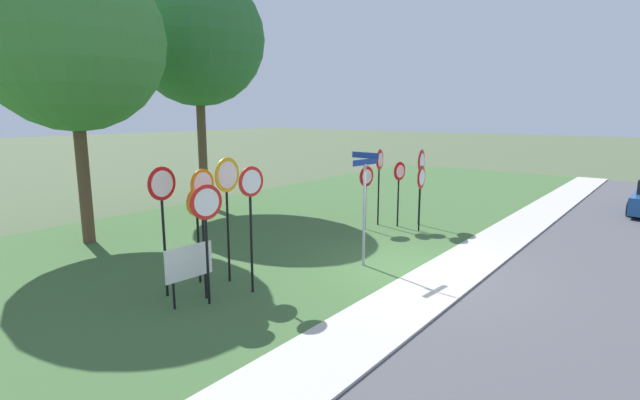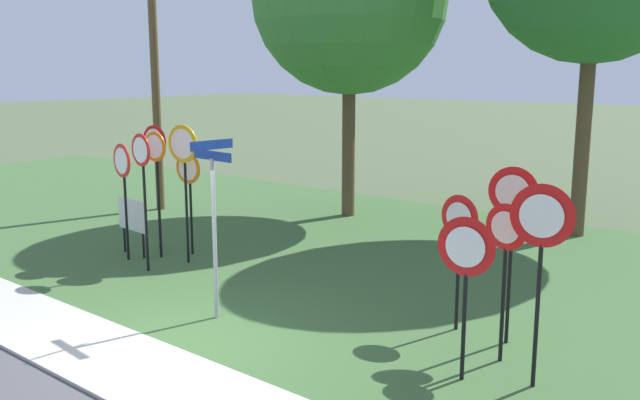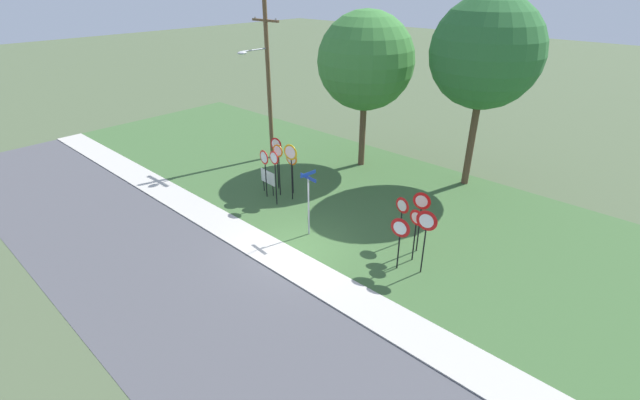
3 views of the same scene
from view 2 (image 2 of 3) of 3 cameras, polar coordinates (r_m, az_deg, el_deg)
The scene contains 17 objects.
ground_plane at distance 10.52m, azimuth -11.88°, elevation -12.18°, with size 160.00×160.00×0.00m, color #4C5B3D.
sidewalk_strip at distance 10.08m, azimuth -15.52°, elevation -13.23°, with size 44.00×1.60×0.06m, color #BCB7AD.
grass_median at distance 14.77m, azimuth 6.62°, elevation -5.19°, with size 44.00×12.00×0.04m, color #3D6033.
stop_sign_near_left at distance 15.01m, azimuth -13.46°, elevation 2.58°, with size 0.64×0.11×2.75m.
stop_sign_near_right at distance 14.43m, azimuth -11.28°, elevation 3.11°, with size 0.78×0.13×2.93m.
stop_sign_far_left at distance 15.00m, azimuth -16.08°, elevation 1.93°, with size 0.71×0.13×2.51m.
stop_sign_far_center at distance 15.81m, azimuth -13.52°, elevation 3.28°, with size 0.71×0.12×2.82m.
stop_sign_far_right at distance 15.18m, azimuth -10.86°, elevation 1.50°, with size 0.67×0.12×2.26m.
stop_sign_center_tall at distance 14.02m, azimuth -14.56°, elevation 2.15°, with size 0.65×0.11×2.80m.
yield_sign_near_left at distance 10.25m, azimuth 15.69°, elevation -1.04°, with size 0.72×0.16×2.67m.
yield_sign_near_right at distance 10.70m, azimuth 11.47°, elevation -2.56°, with size 0.69×0.14×2.16m.
yield_sign_far_left at distance 8.95m, azimuth 12.00°, elevation -4.96°, with size 0.78×0.13×2.20m.
yield_sign_far_right at distance 9.65m, azimuth 15.14°, elevation -3.74°, with size 0.65×0.13×2.26m.
yield_sign_center at distance 8.89m, azimuth 17.91°, elevation -2.88°, with size 0.80×0.15×2.66m.
street_name_post at distance 11.12m, azimuth -8.83°, elevation -1.15°, with size 0.96×0.81×2.94m.
utility_pole at distance 20.25m, azimuth -13.99°, elevation 12.76°, with size 2.10×2.14×8.98m.
notice_board at distance 15.55m, azimuth -15.33°, elevation -1.46°, with size 1.10×0.11×1.25m.
Camera 2 is at (7.66, -5.97, 4.06)m, focal length 38.44 mm.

